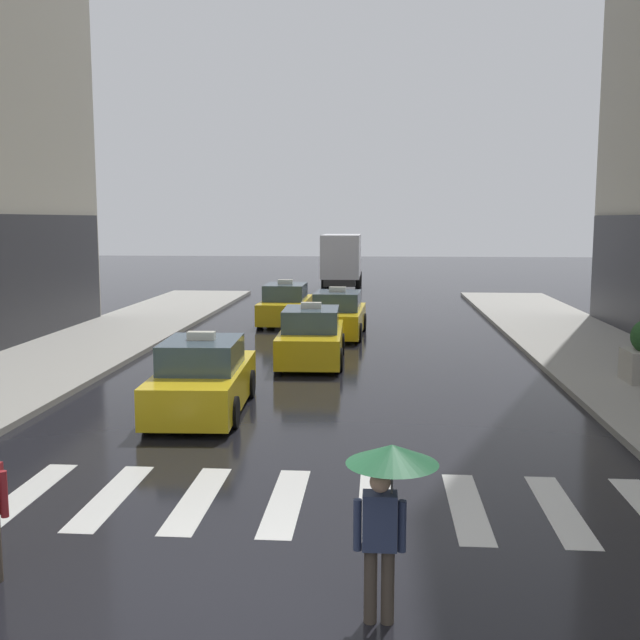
% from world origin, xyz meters
% --- Properties ---
extents(ground_plane, '(160.00, 160.00, 0.00)m').
position_xyz_m(ground_plane, '(0.00, 0.00, 0.00)').
color(ground_plane, black).
extents(crosswalk_markings, '(11.30, 2.80, 0.01)m').
position_xyz_m(crosswalk_markings, '(-0.00, 3.00, 0.00)').
color(crosswalk_markings, silver).
rests_on(crosswalk_markings, ground).
extents(taxi_lead, '(2.08, 4.61, 1.80)m').
position_xyz_m(taxi_lead, '(-2.48, 8.22, 0.72)').
color(taxi_lead, yellow).
rests_on(taxi_lead, ground).
extents(taxi_second, '(2.02, 4.58, 1.80)m').
position_xyz_m(taxi_second, '(-0.62, 14.26, 0.72)').
color(taxi_second, yellow).
rests_on(taxi_second, ground).
extents(taxi_third, '(2.05, 4.60, 1.80)m').
position_xyz_m(taxi_third, '(-0.11, 19.49, 0.72)').
color(taxi_third, yellow).
rests_on(taxi_third, ground).
extents(taxi_fourth, '(1.97, 4.56, 1.80)m').
position_xyz_m(taxi_fourth, '(-2.43, 22.65, 0.72)').
color(taxi_fourth, yellow).
rests_on(taxi_fourth, ground).
extents(box_truck, '(2.31, 7.55, 3.35)m').
position_xyz_m(box_truck, '(-0.86, 38.00, 1.85)').
color(box_truck, '#2D2D2D').
rests_on(box_truck, ground).
extents(pedestrian_with_umbrella, '(0.96, 0.96, 1.94)m').
position_xyz_m(pedestrian_with_umbrella, '(1.48, -0.34, 1.52)').
color(pedestrian_with_umbrella, '#473D33').
rests_on(pedestrian_with_umbrella, ground).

